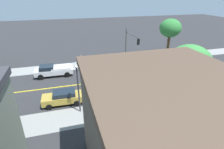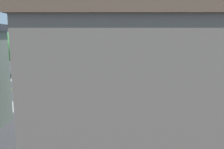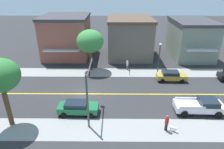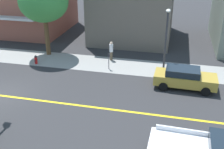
% 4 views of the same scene
% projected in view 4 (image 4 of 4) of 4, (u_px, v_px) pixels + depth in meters
% --- Properties ---
extents(sidewalk_left, '(3.44, 126.00, 0.01)m').
position_uv_depth(sidewalk_left, '(44.00, 59.00, 25.88)').
color(sidewalk_left, gray).
rests_on(sidewalk_left, ground).
extents(corner_shop_building, '(9.86, 8.61, 7.65)m').
position_uv_depth(corner_shop_building, '(134.00, 3.00, 30.39)').
color(corner_shop_building, '#665B51').
rests_on(corner_shop_building, ground).
extents(street_tree_left_far, '(4.43, 4.43, 6.94)m').
position_uv_depth(street_tree_left_far, '(43.00, 1.00, 24.75)').
color(street_tree_left_far, brown).
rests_on(street_tree_left_far, ground).
extents(fire_hydrant, '(0.44, 0.24, 0.79)m').
position_uv_depth(fire_hydrant, '(36.00, 60.00, 24.62)').
color(fire_hydrant, red).
rests_on(fire_hydrant, ground).
extents(parking_meter, '(0.12, 0.18, 1.37)m').
position_uv_depth(parking_meter, '(109.00, 59.00, 23.40)').
color(parking_meter, '#4C4C51').
rests_on(parking_meter, ground).
extents(street_lamp, '(0.70, 0.36, 5.29)m').
position_uv_depth(street_lamp, '(166.00, 34.00, 21.42)').
color(street_lamp, '#38383D').
rests_on(street_lamp, ground).
extents(gold_sedan_left_curb, '(2.12, 4.50, 1.53)m').
position_uv_depth(gold_sedan_left_curb, '(185.00, 78.00, 20.36)').
color(gold_sedan_left_curb, '#B29338').
rests_on(gold_sedan_left_curb, ground).
extents(pedestrian_white_shirt, '(0.33, 0.33, 1.75)m').
position_uv_depth(pedestrian_white_shirt, '(111.00, 50.00, 25.20)').
color(pedestrian_white_shirt, brown).
rests_on(pedestrian_white_shirt, ground).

